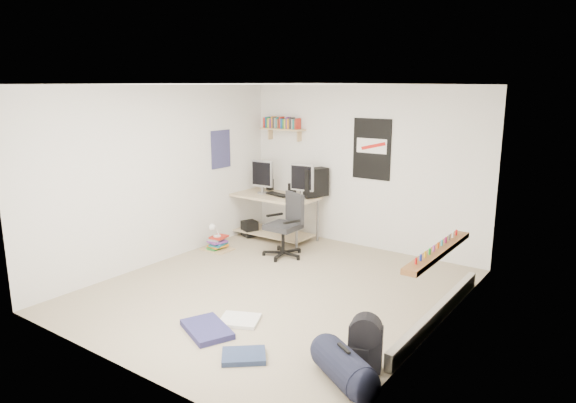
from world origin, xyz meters
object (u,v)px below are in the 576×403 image
Objects in this scene: office_chair at (283,224)px; backpack at (365,348)px; desk at (269,216)px; book_stack at (217,240)px; duffel_bag at (343,368)px.

office_chair is 2.40× the size of backpack.
office_chair reaches higher than backpack.
desk is at bearing 162.16° from office_chair.
backpack is at bearing -18.32° from office_chair.
backpack is at bearing -26.82° from book_stack.
backpack is 0.33m from duffel_bag.
office_chair is at bearing -30.71° from desk.
backpack is 3.86m from book_stack.
office_chair is 1.97× the size of book_stack.
office_chair reaches higher than desk.
office_chair reaches higher than book_stack.
backpack is 0.65× the size of duffel_bag.
backpack is (2.44, -2.09, -0.29)m from office_chair.
duffel_bag is at bearing -22.87° from office_chair.
book_stack is (-3.41, 2.06, 0.01)m from duffel_bag.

